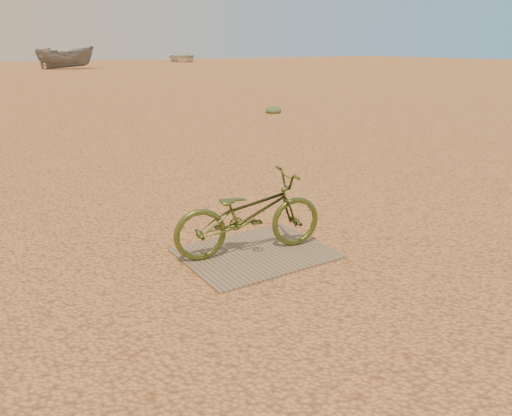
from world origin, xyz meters
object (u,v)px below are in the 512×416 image
plywood_board (256,253)px  boat_mid_right (66,58)px  bicycle (249,214)px  boat_far_right (182,57)px

plywood_board → boat_mid_right: boat_mid_right is taller
bicycle → boat_mid_right: (6.92, 39.20, 0.46)m
plywood_board → boat_mid_right: (6.87, 39.25, 0.85)m
bicycle → boat_mid_right: 39.81m
bicycle → boat_far_right: (21.66, 49.75, 0.14)m
boat_mid_right → boat_far_right: 18.13m
plywood_board → bicycle: size_ratio=0.93×
plywood_board → boat_mid_right: 39.86m
plywood_board → boat_far_right: (21.61, 49.80, 0.54)m
bicycle → boat_mid_right: size_ratio=0.33×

